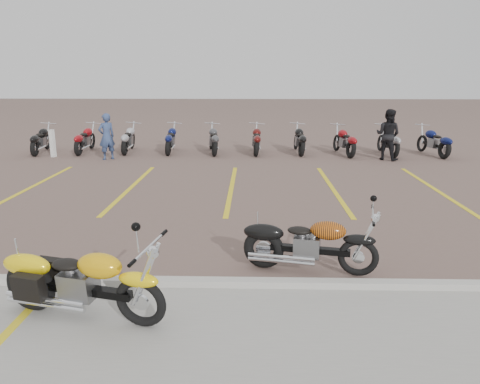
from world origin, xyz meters
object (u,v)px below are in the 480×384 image
object	(u,v)px
flame_cruiser	(306,246)
person_b	(388,135)
bollard	(53,143)
yellow_cruiser	(80,284)
person_a	(107,137)

from	to	relation	value
flame_cruiser	person_b	distance (m)	10.58
bollard	yellow_cruiser	bearing A→B (deg)	-65.72
flame_cruiser	person_b	bearing A→B (deg)	80.68
yellow_cruiser	person_b	world-z (taller)	person_b
person_a	flame_cruiser	bearing A→B (deg)	81.15
flame_cruiser	person_a	xyz separation A→B (m)	(-6.00, 9.61, 0.40)
bollard	flame_cruiser	bearing A→B (deg)	-50.99
yellow_cruiser	person_a	world-z (taller)	person_a
yellow_cruiser	person_b	bearing A→B (deg)	73.36
person_a	person_b	world-z (taller)	person_b
yellow_cruiser	person_b	distance (m)	13.22
person_a	bollard	world-z (taller)	person_a
person_a	person_b	xyz separation A→B (m)	(9.91, 0.20, 0.08)
yellow_cruiser	bollard	world-z (taller)	bollard
flame_cruiser	bollard	world-z (taller)	bollard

